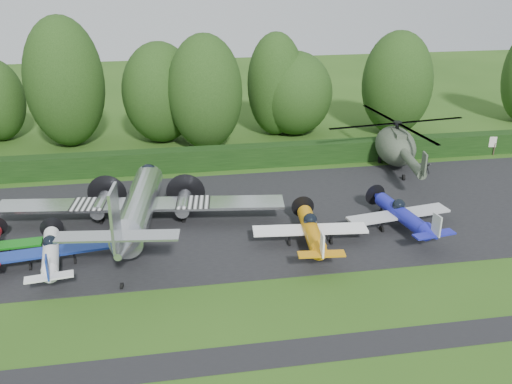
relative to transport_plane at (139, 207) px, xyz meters
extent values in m
plane|color=#274C15|center=(3.59, -9.06, -1.86)|extent=(160.00, 160.00, 0.00)
cube|color=black|center=(3.59, 0.94, -1.86)|extent=(70.00, 18.00, 0.01)
cube|color=black|center=(3.59, -15.06, -1.86)|extent=(70.00, 2.00, 0.00)
cube|color=black|center=(3.59, 11.94, -1.86)|extent=(90.00, 1.60, 2.00)
cylinder|color=silver|center=(0.00, 0.32, -0.06)|extent=(2.18, 11.38, 2.18)
cone|color=silver|center=(0.00, 6.69, -0.06)|extent=(2.18, 1.42, 2.18)
cone|color=silver|center=(0.00, -6.51, 0.41)|extent=(2.18, 2.85, 2.18)
sphere|color=black|center=(0.00, 5.78, 0.41)|extent=(1.42, 1.42, 1.42)
cube|color=silver|center=(0.00, 1.27, -0.35)|extent=(20.87, 2.28, 0.21)
cube|color=white|center=(-3.79, 1.27, -0.23)|extent=(2.47, 2.37, 0.05)
cube|color=white|center=(3.79, 1.27, -0.23)|extent=(2.47, 2.37, 0.05)
cylinder|color=silver|center=(-3.04, 1.84, -0.58)|extent=(1.04, 3.04, 1.04)
cylinder|color=silver|center=(3.04, 1.84, -0.58)|extent=(1.04, 3.04, 1.04)
cylinder|color=black|center=(-3.04, 3.97, -0.58)|extent=(3.04, 0.03, 3.04)
cylinder|color=black|center=(3.04, 3.97, -0.58)|extent=(3.04, 0.03, 3.04)
cube|color=silver|center=(0.00, -7.27, 1.46)|extent=(7.11, 1.33, 0.13)
cube|color=silver|center=(0.00, -7.55, 2.78)|extent=(0.17, 2.09, 3.60)
cylinder|color=black|center=(-3.04, 1.46, -1.63)|extent=(0.24, 0.85, 0.85)
cylinder|color=black|center=(3.04, 1.46, -1.63)|extent=(0.24, 0.85, 0.85)
cylinder|color=black|center=(0.00, -7.65, -1.69)|extent=(0.17, 0.42, 0.42)
cylinder|color=black|center=(-9.53, 0.34, -0.85)|extent=(1.38, 0.02, 1.38)
cylinder|color=black|center=(-8.33, -2.65, -1.70)|extent=(0.13, 0.40, 0.40)
cylinder|color=black|center=(-9.53, -0.54, -1.72)|extent=(0.11, 0.37, 0.37)
cylinder|color=white|center=(-5.41, -4.52, -0.72)|extent=(1.00, 5.73, 1.00)
sphere|color=black|center=(-5.41, -3.89, -0.25)|extent=(0.87, 0.87, 0.87)
cube|color=navy|center=(-5.41, -3.99, -0.88)|extent=(7.29, 1.35, 0.15)
cube|color=white|center=(-5.41, -7.95, -0.46)|extent=(2.71, 0.73, 0.10)
cube|color=navy|center=(-5.41, -8.06, 0.22)|extent=(0.10, 0.83, 1.35)
cylinder|color=black|center=(-5.41, -0.82, -0.72)|extent=(1.56, 0.02, 1.56)
cylinder|color=black|center=(-6.76, -4.20, -1.68)|extent=(0.15, 0.46, 0.46)
cylinder|color=black|center=(-4.06, -4.20, -1.68)|extent=(0.15, 0.46, 0.46)
cylinder|color=black|center=(-5.41, -1.81, -1.70)|extent=(0.12, 0.42, 0.42)
cylinder|color=orange|center=(11.47, -4.44, -0.64)|extent=(1.07, 6.14, 1.07)
sphere|color=black|center=(11.47, -3.77, -0.13)|extent=(0.94, 0.94, 0.94)
cube|color=white|center=(11.47, -3.88, -0.80)|extent=(7.82, 1.45, 0.16)
cube|color=orange|center=(11.47, -8.13, -0.36)|extent=(2.90, 0.78, 0.11)
cube|color=white|center=(11.47, -8.24, 0.37)|extent=(0.11, 0.89, 1.45)
cylinder|color=black|center=(11.47, -0.48, -0.64)|extent=(1.68, 0.02, 1.68)
cylinder|color=black|center=(10.02, -4.11, -1.66)|extent=(0.16, 0.49, 0.49)
cylinder|color=black|center=(12.92, -4.11, -1.66)|extent=(0.16, 0.49, 0.49)
cylinder|color=black|center=(11.47, -1.54, -1.69)|extent=(0.13, 0.45, 0.45)
cylinder|color=#1A1EA0|center=(18.55, -3.14, -0.64)|extent=(1.07, 6.14, 1.07)
sphere|color=black|center=(18.55, -2.47, -0.13)|extent=(0.94, 0.94, 0.94)
cube|color=#B2B4B8|center=(18.55, -2.58, -0.80)|extent=(7.81, 1.45, 0.16)
cube|color=#1A1EA0|center=(18.55, -6.83, -0.36)|extent=(2.90, 0.78, 0.11)
cube|color=#B2B4B8|center=(18.55, -6.94, 0.37)|extent=(0.11, 0.89, 1.45)
cylinder|color=black|center=(18.55, 0.82, -0.64)|extent=(1.67, 0.02, 1.67)
cylinder|color=black|center=(17.10, -2.81, -1.66)|extent=(0.16, 0.49, 0.49)
cylinder|color=black|center=(20.00, -2.81, -1.66)|extent=(0.16, 0.49, 0.49)
cylinder|color=black|center=(18.55, -0.24, -1.69)|extent=(0.13, 0.45, 0.45)
ellipsoid|color=#3A4636|center=(23.14, 9.65, 0.15)|extent=(3.49, 6.39, 3.34)
cylinder|color=#3A4636|center=(23.14, 4.63, 0.48)|extent=(0.78, 6.70, 0.78)
cube|color=#3A4636|center=(23.14, 1.16, 1.49)|extent=(0.13, 1.01, 1.79)
cylinder|color=black|center=(23.14, 9.65, 1.82)|extent=(0.34, 0.34, 0.89)
cylinder|color=black|center=(23.14, 9.65, 2.32)|extent=(0.78, 0.78, 0.28)
cylinder|color=black|center=(23.14, 9.65, 2.32)|extent=(13.41, 13.41, 0.07)
cube|color=#3A4636|center=(23.14, 8.76, 1.43)|extent=(1.01, 2.23, 0.78)
ellipsoid|color=black|center=(23.14, 11.44, 0.26)|extent=(2.12, 2.12, 1.91)
cylinder|color=black|center=(22.02, 10.55, -1.53)|extent=(0.20, 0.63, 0.63)
cylinder|color=black|center=(24.25, 10.55, -1.53)|extent=(0.20, 0.63, 0.63)
cylinder|color=black|center=(23.14, 6.08, -1.59)|extent=(0.18, 0.54, 0.54)
cylinder|color=#3F3326|center=(31.03, 11.41, -1.24)|extent=(0.13, 0.13, 1.26)
cylinder|color=#3F3326|center=(34.17, 11.41, -1.24)|extent=(0.13, 0.13, 1.26)
cube|color=silver|center=(32.60, 11.41, -0.50)|extent=(3.35, 0.08, 1.05)
cylinder|color=black|center=(1.99, 21.18, -0.17)|extent=(0.70, 0.70, 3.40)
ellipsoid|color=#1A3210|center=(1.99, 21.18, 3.33)|extent=(7.77, 7.77, 10.39)
cylinder|color=black|center=(-14.85, 24.38, -0.46)|extent=(0.70, 0.70, 2.81)
cylinder|color=black|center=(-7.36, 21.36, 0.28)|extent=(0.70, 0.70, 4.29)
ellipsoid|color=#1A3210|center=(-7.36, 21.36, 4.69)|extent=(7.86, 7.86, 13.10)
cylinder|color=black|center=(6.39, 18.14, 0.02)|extent=(0.70, 0.70, 3.76)
ellipsoid|color=#1A3210|center=(6.39, 18.14, 3.89)|extent=(7.44, 7.44, 11.50)
cylinder|color=black|center=(27.13, 19.72, -0.04)|extent=(0.70, 0.70, 3.64)
ellipsoid|color=#1A3210|center=(27.13, 19.72, 3.70)|extent=(7.52, 7.52, 11.13)
cylinder|color=black|center=(14.23, 21.63, -0.06)|extent=(0.70, 0.70, 3.61)
ellipsoid|color=#1A3210|center=(14.23, 21.63, 3.65)|extent=(6.10, 6.10, 11.02)
cylinder|color=black|center=(16.32, 21.45, -0.39)|extent=(0.70, 0.70, 2.95)
ellipsoid|color=#1A3210|center=(16.32, 21.45, 2.64)|extent=(8.05, 8.05, 9.00)
camera|label=1|loc=(2.05, -37.64, 16.73)|focal=40.00mm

